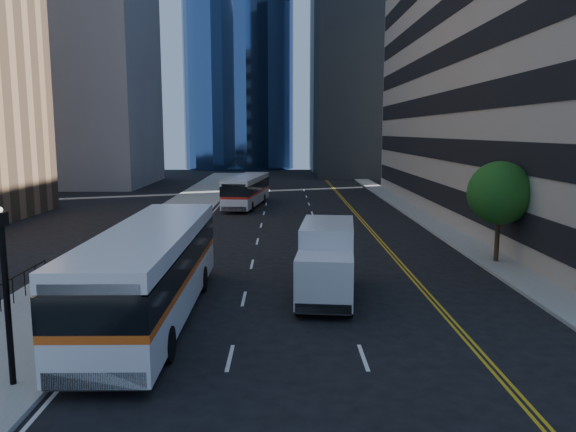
# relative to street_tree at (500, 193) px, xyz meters

# --- Properties ---
(ground) EXTENTS (160.00, 160.00, 0.00)m
(ground) POSITION_rel_street_tree_xyz_m (-9.00, -8.00, -3.64)
(ground) COLOR black
(ground) RESTS_ON ground
(sidewalk_west) EXTENTS (5.00, 90.00, 0.15)m
(sidewalk_west) POSITION_rel_street_tree_xyz_m (-19.50, 17.00, -3.57)
(sidewalk_west) COLOR gray
(sidewalk_west) RESTS_ON ground
(sidewalk_east) EXTENTS (2.00, 90.00, 0.15)m
(sidewalk_east) POSITION_rel_street_tree_xyz_m (-0.00, 17.00, -3.57)
(sidewalk_east) COLOR gray
(sidewalk_east) RESTS_ON ground
(midrise_west) EXTENTS (18.00, 18.00, 35.00)m
(midrise_west) POSITION_rel_street_tree_xyz_m (-37.00, 44.00, 13.86)
(midrise_west) COLOR gray
(midrise_west) RESTS_ON ground
(street_tree) EXTENTS (3.20, 3.20, 5.10)m
(street_tree) POSITION_rel_street_tree_xyz_m (0.00, 0.00, 0.00)
(street_tree) COLOR #332114
(street_tree) RESTS_ON sidewalk_east
(lamp_post) EXTENTS (0.28, 0.28, 4.56)m
(lamp_post) POSITION_rel_street_tree_xyz_m (-18.00, -14.00, -0.92)
(lamp_post) COLOR black
(lamp_post) RESTS_ON sidewalk_west
(bus_front) EXTENTS (2.92, 12.99, 3.35)m
(bus_front) POSITION_rel_street_tree_xyz_m (-15.60, -8.40, -1.81)
(bus_front) COLOR white
(bus_front) RESTS_ON ground
(bus_rear) EXTENTS (3.75, 10.82, 2.73)m
(bus_rear) POSITION_rel_street_tree_xyz_m (-14.19, 22.30, -2.15)
(bus_rear) COLOR silver
(bus_rear) RESTS_ON ground
(box_truck) EXTENTS (2.80, 6.37, 2.95)m
(box_truck) POSITION_rel_street_tree_xyz_m (-9.13, -5.73, -2.08)
(box_truck) COLOR silver
(box_truck) RESTS_ON ground
(trash_can) EXTENTS (0.64, 0.64, 0.88)m
(trash_can) POSITION_rel_street_tree_xyz_m (-18.53, -9.90, -3.05)
(trash_can) COLOR black
(trash_can) RESTS_ON sidewalk_west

